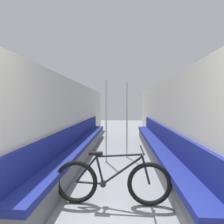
# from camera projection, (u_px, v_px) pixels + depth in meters

# --- Properties ---
(wall_left) EXTENTS (0.10, 10.95, 2.12)m
(wall_left) POSITION_uv_depth(u_px,v_px,m) (73.00, 119.00, 4.83)
(wall_left) COLOR beige
(wall_left) RESTS_ON ground
(wall_right) EXTENTS (0.10, 10.95, 2.12)m
(wall_right) POSITION_uv_depth(u_px,v_px,m) (166.00, 120.00, 4.66)
(wall_right) COLOR beige
(wall_right) RESTS_ON ground
(bench_seat_row_left) EXTENTS (0.41, 6.35, 0.91)m
(bench_seat_row_left) POSITION_uv_depth(u_px,v_px,m) (82.00, 146.00, 4.86)
(bench_seat_row_left) COLOR #5B5B60
(bench_seat_row_left) RESTS_ON ground
(bench_seat_row_right) EXTENTS (0.41, 6.35, 0.91)m
(bench_seat_row_right) POSITION_uv_depth(u_px,v_px,m) (157.00, 147.00, 4.72)
(bench_seat_row_right) COLOR #5B5B60
(bench_seat_row_right) RESTS_ON ground
(bicycle) EXTENTS (1.73, 0.46, 0.84)m
(bicycle) POSITION_uv_depth(u_px,v_px,m) (112.00, 182.00, 2.57)
(bicycle) COLOR black
(bicycle) RESTS_ON ground
(grab_pole_near) EXTENTS (0.08, 0.08, 2.10)m
(grab_pole_near) POSITION_uv_depth(u_px,v_px,m) (127.00, 121.00, 4.84)
(grab_pole_near) COLOR gray
(grab_pole_near) RESTS_ON ground
(grab_pole_far) EXTENTS (0.08, 0.08, 2.10)m
(grab_pole_far) POSITION_uv_depth(u_px,v_px,m) (106.00, 122.00, 4.42)
(grab_pole_far) COLOR gray
(grab_pole_far) RESTS_ON ground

